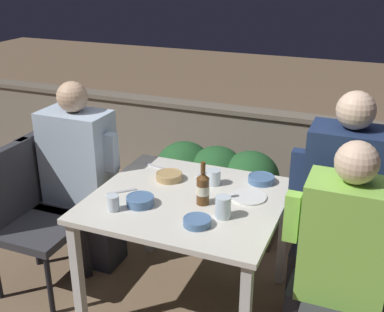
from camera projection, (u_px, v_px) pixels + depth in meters
The scene contains 23 objects.
ground_plane at pixel (188, 303), 2.91m from camera, with size 16.00×16.00×0.00m, color #7A6047.
parapet_wall at pixel (260, 151), 4.18m from camera, with size 9.00×0.18×0.74m.
dining_table at pixel (187, 211), 2.67m from camera, with size 1.03×0.93×0.72m.
planter_hedge at pixel (216, 185), 3.58m from camera, with size 0.94×0.47×0.66m.
chair_left_near at pixel (23, 209), 2.89m from camera, with size 0.45×0.45×0.91m.
chair_left_far at pixel (59, 183), 3.21m from camera, with size 0.45×0.45×0.91m.
person_blue_shirt at pixel (84, 177), 3.11m from camera, with size 0.50×0.26×1.25m.
chair_right_near at pixel (379, 286), 2.21m from camera, with size 0.45×0.45×0.91m.
person_green_blouse at pixel (335, 262), 2.25m from camera, with size 0.48×0.26×1.23m.
chair_right_far at pixel (372, 245), 2.52m from camera, with size 0.45×0.45×0.91m.
person_navy_jumper at pixel (336, 214), 2.54m from camera, with size 0.49×0.26×1.35m.
beer_bottle at pixel (203, 188), 2.54m from camera, with size 0.07×0.07×0.24m.
plate_0 at pixel (248, 197), 2.63m from camera, with size 0.20×0.20×0.01m.
bowl_0 at pixel (197, 221), 2.36m from camera, with size 0.14×0.14×0.04m.
bowl_1 at pixel (261, 179), 2.81m from camera, with size 0.15×0.15×0.04m.
bowl_2 at pixel (169, 176), 2.84m from camera, with size 0.16×0.16×0.04m.
bowl_3 at pixel (140, 200), 2.55m from camera, with size 0.15×0.15×0.05m.
glass_cup_0 at pixel (214, 177), 2.77m from camera, with size 0.08×0.08×0.09m.
glass_cup_1 at pixel (113, 203), 2.49m from camera, with size 0.06×0.06×0.08m.
glass_cup_2 at pixel (223, 207), 2.41m from camera, with size 0.08×0.08×0.12m.
fork_0 at pixel (121, 192), 2.69m from camera, with size 0.13×0.13×0.01m.
fork_1 at pixel (156, 167), 3.01m from camera, with size 0.17×0.05×0.01m.
fork_2 at pixel (208, 172), 2.94m from camera, with size 0.10×0.16×0.01m.
Camera 1 is at (0.91, -2.17, 1.94)m, focal length 45.00 mm.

